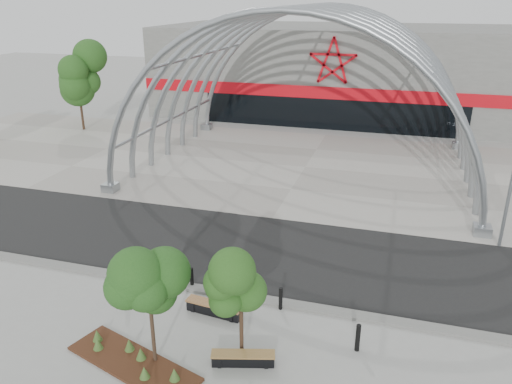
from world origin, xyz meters
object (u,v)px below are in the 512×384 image
at_px(bench_1, 243,359).
at_px(bollard_2, 192,277).
at_px(street_tree_0, 149,289).
at_px(bench_0, 214,309).
at_px(signal_pole, 511,186).
at_px(street_tree_1, 241,283).

height_order(bench_1, bollard_2, bollard_2).
relative_size(street_tree_0, bench_0, 1.73).
distance_m(bench_0, bench_1, 2.84).
distance_m(street_tree_0, bench_1, 3.66).
bearing_deg(bench_1, signal_pole, 50.78).
bearing_deg(street_tree_1, signal_pole, 49.22).
xyz_separation_m(bench_0, bench_1, (1.80, -2.20, -0.01)).
bearing_deg(street_tree_0, signal_pole, 45.04).
bearing_deg(bench_1, bench_0, 129.32).
distance_m(street_tree_0, bollard_2, 4.86).
height_order(signal_pole, bench_0, signal_pole).
xyz_separation_m(bench_0, bollard_2, (-1.45, 1.41, 0.22)).
xyz_separation_m(signal_pole, street_tree_1, (-8.94, -10.37, -0.28)).
xyz_separation_m(street_tree_0, bench_0, (0.85, 2.88, -2.43)).
height_order(street_tree_1, bollard_2, street_tree_1).
relative_size(signal_pole, bench_0, 2.65).
height_order(street_tree_1, bench_0, street_tree_1).
distance_m(street_tree_1, bollard_2, 4.98).
bearing_deg(bench_1, street_tree_0, -165.52).
relative_size(signal_pole, bench_1, 2.81).
height_order(signal_pole, street_tree_0, signal_pole).
distance_m(signal_pole, bollard_2, 14.21).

